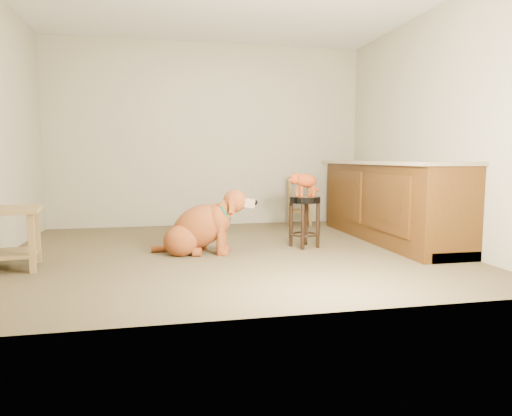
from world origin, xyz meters
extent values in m
cube|color=brown|center=(0.00, 0.00, 0.00)|extent=(4.50, 4.00, 0.01)
cube|color=#A39E83|center=(0.00, 2.00, 1.30)|extent=(4.50, 0.04, 2.60)
cube|color=#A39E83|center=(0.00, -2.00, 1.30)|extent=(4.50, 0.04, 2.60)
cube|color=#A39E83|center=(2.25, 0.00, 1.30)|extent=(0.04, 4.00, 2.60)
cube|color=#46280C|center=(1.95, 0.30, 0.45)|extent=(0.60, 2.50, 0.90)
cube|color=gray|center=(1.92, 0.30, 0.92)|extent=(0.70, 2.56, 0.04)
cube|color=black|center=(1.99, 0.30, 0.05)|extent=(0.52, 2.50, 0.10)
cube|color=#46280C|center=(1.64, -0.25, 0.50)|extent=(0.02, 0.90, 0.62)
cube|color=#46280C|center=(1.64, 0.85, 0.50)|extent=(0.02, 0.90, 0.62)
cube|color=#39200A|center=(1.63, -0.25, 0.50)|extent=(0.02, 0.60, 0.40)
cube|color=#39200A|center=(1.63, 0.85, 0.50)|extent=(0.02, 0.60, 0.40)
cylinder|color=black|center=(0.89, 0.21, 0.25)|extent=(0.04, 0.04, 0.49)
cylinder|color=black|center=(0.70, 0.14, 0.25)|extent=(0.04, 0.04, 0.49)
cylinder|color=black|center=(0.97, 0.02, 0.25)|extent=(0.04, 0.04, 0.49)
cylinder|color=black|center=(0.77, -0.06, 0.25)|extent=(0.04, 0.04, 0.49)
torus|color=black|center=(0.83, 0.08, 0.14)|extent=(0.37, 0.37, 0.02)
cylinder|color=black|center=(0.83, 0.08, 0.53)|extent=(0.34, 0.34, 0.07)
cube|color=brown|center=(1.47, 1.80, 0.33)|extent=(0.05, 0.05, 0.65)
cube|color=brown|center=(1.19, 1.88, 0.33)|extent=(0.05, 0.05, 0.65)
cube|color=brown|center=(1.39, 1.52, 0.33)|extent=(0.05, 0.05, 0.65)
cube|color=brown|center=(1.10, 1.60, 0.33)|extent=(0.05, 0.05, 0.65)
cube|color=brown|center=(1.29, 1.70, 0.67)|extent=(0.46, 0.46, 0.04)
cube|color=olive|center=(-1.83, -0.13, 0.25)|extent=(0.06, 0.06, 0.51)
cube|color=olive|center=(-1.77, -0.53, 0.25)|extent=(0.06, 0.06, 0.51)
cube|color=olive|center=(-2.00, -0.36, 0.53)|extent=(0.59, 0.59, 0.04)
cube|color=olive|center=(-2.00, -0.36, 0.14)|extent=(0.50, 0.50, 0.03)
ellipsoid|color=brown|center=(-0.44, 0.15, 0.15)|extent=(0.41, 0.36, 0.32)
ellipsoid|color=brown|center=(-0.51, -0.10, 0.15)|extent=(0.41, 0.36, 0.32)
cylinder|color=brown|center=(-0.28, 0.13, 0.04)|extent=(0.10, 0.12, 0.10)
cylinder|color=brown|center=(-0.35, -0.16, 0.04)|extent=(0.10, 0.12, 0.10)
ellipsoid|color=brown|center=(-0.32, -0.02, 0.28)|extent=(0.79, 0.55, 0.64)
ellipsoid|color=brown|center=(-0.13, -0.07, 0.36)|extent=(0.33, 0.35, 0.33)
cylinder|color=brown|center=(-0.07, 0.01, 0.19)|extent=(0.10, 0.10, 0.37)
cylinder|color=brown|center=(-0.12, -0.16, 0.19)|extent=(0.10, 0.10, 0.37)
sphere|color=brown|center=(-0.04, 0.00, 0.02)|extent=(0.10, 0.10, 0.10)
sphere|color=brown|center=(-0.09, -0.17, 0.02)|extent=(0.10, 0.10, 0.10)
cylinder|color=brown|center=(-0.06, -0.09, 0.45)|extent=(0.27, 0.22, 0.24)
ellipsoid|color=brown|center=(0.04, -0.11, 0.54)|extent=(0.29, 0.27, 0.23)
cube|color=#A27F65|center=(0.16, -0.14, 0.52)|extent=(0.17, 0.12, 0.10)
sphere|color=black|center=(0.23, -0.16, 0.53)|extent=(0.06, 0.06, 0.06)
cube|color=brown|center=(0.05, -0.01, 0.51)|extent=(0.06, 0.07, 0.17)
cube|color=brown|center=(-0.01, -0.21, 0.51)|extent=(0.06, 0.07, 0.17)
torus|color=#0B5B43|center=(-0.06, -0.09, 0.44)|extent=(0.18, 0.24, 0.20)
cylinder|color=#D8BF4C|center=(-0.01, -0.10, 0.37)|extent=(0.02, 0.04, 0.04)
cylinder|color=brown|center=(-0.66, 0.13, 0.03)|extent=(0.30, 0.09, 0.07)
ellipsoid|color=maroon|center=(0.85, 0.08, 0.73)|extent=(0.33, 0.24, 0.18)
cylinder|color=maroon|center=(0.75, 0.09, 0.62)|extent=(0.03, 0.03, 0.11)
sphere|color=maroon|center=(0.75, 0.09, 0.57)|extent=(0.04, 0.04, 0.04)
cylinder|color=maroon|center=(0.78, 0.01, 0.62)|extent=(0.03, 0.03, 0.11)
sphere|color=maroon|center=(0.78, 0.01, 0.57)|extent=(0.04, 0.04, 0.04)
cylinder|color=maroon|center=(0.90, 0.14, 0.62)|extent=(0.03, 0.03, 0.11)
sphere|color=maroon|center=(0.90, 0.14, 0.57)|extent=(0.04, 0.04, 0.04)
cylinder|color=maroon|center=(0.93, 0.07, 0.62)|extent=(0.03, 0.03, 0.11)
sphere|color=maroon|center=(0.93, 0.07, 0.57)|extent=(0.04, 0.04, 0.04)
sphere|color=maroon|center=(0.70, 0.03, 0.75)|extent=(0.11, 0.11, 0.11)
sphere|color=maroon|center=(0.66, 0.01, 0.74)|extent=(0.04, 0.04, 0.04)
sphere|color=brown|center=(0.64, 0.01, 0.74)|extent=(0.02, 0.02, 0.02)
cone|color=maroon|center=(0.70, 0.06, 0.81)|extent=(0.06, 0.06, 0.05)
cone|color=#C66B60|center=(0.70, 0.06, 0.80)|extent=(0.03, 0.03, 0.03)
cone|color=maroon|center=(0.72, 0.00, 0.81)|extent=(0.06, 0.06, 0.05)
cone|color=#C66B60|center=(0.72, 0.00, 0.80)|extent=(0.03, 0.03, 0.03)
cylinder|color=maroon|center=(0.97, 0.17, 0.58)|extent=(0.18, 0.18, 0.11)
camera|label=1|loc=(-0.69, -4.64, 0.97)|focal=32.00mm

